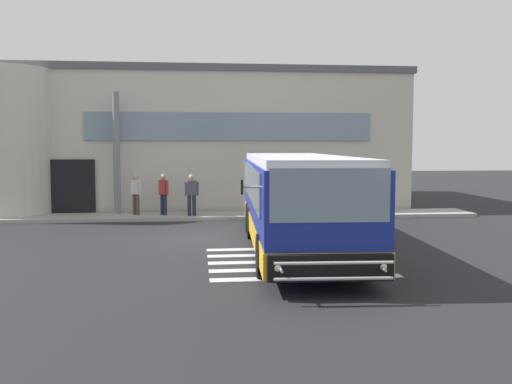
% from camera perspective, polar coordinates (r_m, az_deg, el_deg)
% --- Properties ---
extents(ground_plane, '(80.00, 90.00, 0.02)m').
position_cam_1_polar(ground_plane, '(18.44, -4.57, -4.58)').
color(ground_plane, '#232326').
rests_on(ground_plane, ground).
extents(bay_paint_stripes, '(4.40, 3.96, 0.01)m').
position_cam_1_polar(bay_paint_stripes, '(14.51, 3.85, -7.09)').
color(bay_paint_stripes, silver).
rests_on(bay_paint_stripes, ground).
extents(terminal_building, '(20.13, 13.80, 6.48)m').
position_cam_1_polar(terminal_building, '(29.76, -6.49, 5.22)').
color(terminal_building, beige).
rests_on(terminal_building, ground).
extents(boarding_curb, '(22.33, 2.00, 0.15)m').
position_cam_1_polar(boarding_curb, '(23.18, -4.88, -2.45)').
color(boarding_curb, '#9E9B93').
rests_on(boarding_curb, ground).
extents(entry_support_column, '(0.28, 0.28, 5.03)m').
position_cam_1_polar(entry_support_column, '(23.82, -14.06, 3.87)').
color(entry_support_column, slate).
rests_on(entry_support_column, boarding_curb).
extents(bus_main_foreground, '(3.53, 10.99, 2.70)m').
position_cam_1_polar(bus_main_foreground, '(15.97, 4.13, -1.17)').
color(bus_main_foreground, navy).
rests_on(bus_main_foreground, ground).
extents(passenger_near_column, '(0.46, 0.43, 1.68)m').
position_cam_1_polar(passenger_near_column, '(23.35, -12.19, -0.01)').
color(passenger_near_column, '#4C4233').
rests_on(passenger_near_column, boarding_curb).
extents(passenger_by_doorway, '(0.41, 0.47, 1.68)m').
position_cam_1_polar(passenger_by_doorway, '(23.02, -9.43, -0.03)').
color(passenger_by_doorway, '#1E2338').
rests_on(passenger_by_doorway, boarding_curb).
extents(passenger_at_curb_edge, '(0.57, 0.45, 1.68)m').
position_cam_1_polar(passenger_at_curb_edge, '(22.66, -6.62, 0.01)').
color(passenger_at_curb_edge, '#1E2338').
rests_on(passenger_at_curb_edge, boarding_curb).
extents(safety_bollard_yellow, '(0.18, 0.18, 0.90)m').
position_cam_1_polar(safety_bollard_yellow, '(22.25, 3.63, -1.77)').
color(safety_bollard_yellow, yellow).
rests_on(safety_bollard_yellow, ground).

